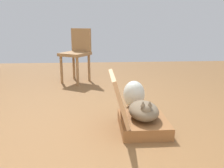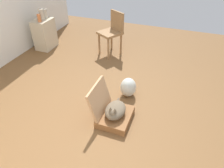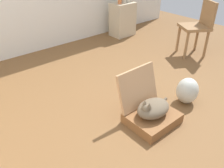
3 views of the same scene
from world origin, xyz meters
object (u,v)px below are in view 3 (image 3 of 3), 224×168
Objects in this scene: chair at (198,25)px; suitcase_base at (152,118)px; plastic_bag_white at (187,91)px; vase_tall at (120,0)px; cat at (153,108)px; side_table at (123,19)px.

suitcase_base is at bearing -38.20° from chair.
plastic_bag_white is 2.04× the size of vase_tall.
chair is (1.96, 0.76, 0.32)m from cat.
cat is at bearing -125.95° from side_table.
plastic_bag_white is 1.59m from chair.
vase_tall is at bearing -134.45° from chair.
suitcase_base is 2.15m from chair.
cat is 0.71× the size of side_table.
suitcase_base is at bearing -124.26° from vase_tall.
plastic_bag_white is 2.55m from side_table.
cat is at bearing 176.36° from suitcase_base.
cat is 1.46× the size of plastic_bag_white.
suitcase_base is at bearing 179.19° from plastic_bag_white.
suitcase_base is 2.84m from vase_tall.
cat is (-0.01, 0.00, 0.14)m from suitcase_base.
suitcase_base is 1.61× the size of plastic_bag_white.
vase_tall is at bearing 67.66° from plastic_bag_white.
vase_tall is at bearing 55.74° from suitcase_base.
plastic_bag_white is (0.61, -0.01, 0.11)m from suitcase_base.
suitcase_base is 0.78× the size of side_table.
plastic_bag_white is 2.54m from vase_tall.
plastic_bag_white reaches higher than suitcase_base.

